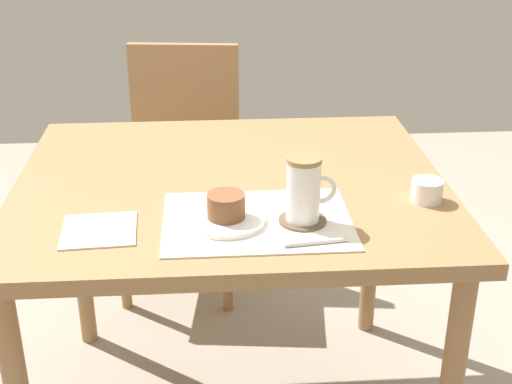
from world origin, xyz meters
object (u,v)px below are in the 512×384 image
object	(u,v)px
pastry_plate	(226,220)
sugar_bowl	(427,191)
dining_table	(231,210)
coffee_mug	(304,189)
wooden_chair	(182,156)
pastry	(226,206)

from	to	relation	value
pastry_plate	sugar_bowl	xyz separation A→B (m)	(0.45, 0.08, 0.02)
dining_table	coffee_mug	size ratio (longest dim) A/B	7.31
pastry_plate	coffee_mug	size ratio (longest dim) A/B	1.18
wooden_chair	coffee_mug	xyz separation A→B (m)	(0.29, -1.02, 0.33)
dining_table	wooden_chair	world-z (taller)	wooden_chair
coffee_mug	sugar_bowl	distance (m)	0.30
wooden_chair	pastry_plate	world-z (taller)	wooden_chair
pastry	sugar_bowl	size ratio (longest dim) A/B	1.13
wooden_chair	sugar_bowl	bearing A→B (deg)	128.07
sugar_bowl	coffee_mug	bearing A→B (deg)	-162.94
pastry	sugar_bowl	bearing A→B (deg)	10.18
coffee_mug	sugar_bowl	bearing A→B (deg)	17.06
wooden_chair	sugar_bowl	xyz separation A→B (m)	(0.57, -0.93, 0.28)
pastry_plate	sugar_bowl	size ratio (longest dim) A/B	2.34
dining_table	sugar_bowl	world-z (taller)	sugar_bowl
pastry_plate	pastry	world-z (taller)	pastry
sugar_bowl	dining_table	bearing A→B (deg)	160.84
wooden_chair	sugar_bowl	world-z (taller)	wooden_chair
wooden_chair	coffee_mug	distance (m)	1.11
pastry_plate	sugar_bowl	bearing A→B (deg)	10.18
dining_table	wooden_chair	distance (m)	0.81
wooden_chair	coffee_mug	bearing A→B (deg)	112.20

